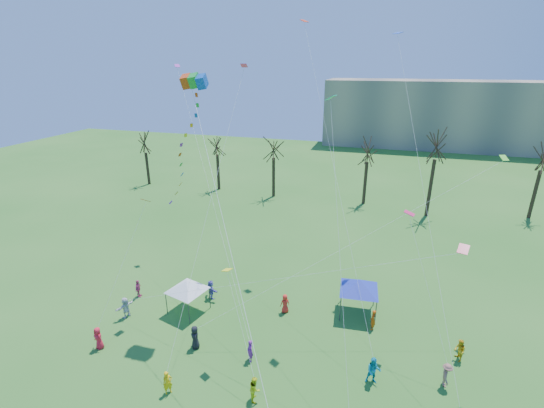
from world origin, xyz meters
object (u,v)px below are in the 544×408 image
(distant_building, at_px, (458,115))
(canopy_tent_white, at_px, (187,286))
(big_box_kite, at_px, (188,153))
(canopy_tent_blue, at_px, (359,285))

(distant_building, relative_size, canopy_tent_white, 16.83)
(distant_building, relative_size, big_box_kite, 2.80)
(distant_building, height_order, big_box_kite, big_box_kite)
(distant_building, distance_m, canopy_tent_white, 80.22)
(distant_building, xyz_separation_m, big_box_kite, (-28.59, -74.44, 5.55))
(big_box_kite, relative_size, canopy_tent_white, 6.02)
(distant_building, bearing_deg, canopy_tent_blue, -103.25)
(distant_building, distance_m, big_box_kite, 79.94)
(big_box_kite, bearing_deg, canopy_tent_white, 175.07)
(distant_building, xyz_separation_m, canopy_tent_white, (-29.66, -74.35, -5.15))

